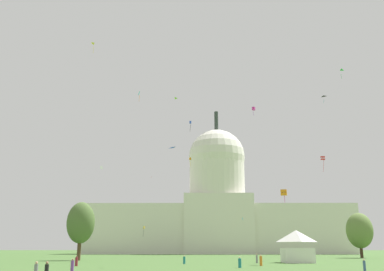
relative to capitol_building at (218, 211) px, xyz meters
The scene contains 27 objects.
capitol_building is the anchor object (origin of this frame).
event_tent 110.01m from the capitol_building, 84.71° to the right, with size 5.89×6.97×6.20m.
tree_east_near 80.04m from the capitol_building, 62.49° to the right, with size 8.97×9.14×12.42m.
tree_west_mid 101.34m from the capitol_building, 111.20° to the right, with size 7.83×7.19×13.17m.
person_teal_lawn_far_left 130.97m from the capitol_building, 91.44° to the right, with size 0.60×0.60×1.58m.
person_grey_back_right 156.07m from the capitol_building, 99.29° to the right, with size 0.50×0.50×1.64m.
person_teal_front_left 116.41m from the capitol_building, 95.91° to the right, with size 0.51×0.51×1.48m.
person_grey_aisle_center 111.87m from the capitol_building, 89.03° to the right, with size 0.52×0.52×1.75m.
person_purple_deep_crowd 147.71m from the capitol_building, 99.37° to the right, with size 0.51×0.51×1.69m.
person_orange_front_center 123.82m from the capitol_building, 89.59° to the right, with size 0.60×0.60×1.74m.
person_denim_back_center 140.15m from the capitol_building, 85.17° to the right, with size 0.37×0.37×1.51m.
person_maroon_mid_center 128.53m from the capitol_building, 103.13° to the right, with size 0.59×0.59×1.63m.
kite_blue_high 73.38m from the capitol_building, 99.26° to the right, with size 0.57×0.36×3.45m.
kite_orange_mid 42.89m from the capitol_building, 107.15° to the right, with size 0.82×0.40×3.37m.
kite_turquoise_high 79.83m from the capitol_building, 111.78° to the right, with size 0.39×0.77×3.32m.
kite_magenta_high 54.48m from the capitol_building, 73.06° to the right, with size 1.40×1.41×3.39m.
kite_cyan_low 47.33m from the capitol_building, 82.44° to the right, with size 0.30×0.87×0.89m.
kite_green_high 93.33m from the capitol_building, 69.31° to the right, with size 1.65×1.77×2.15m.
kite_gold_low 44.33m from the capitol_building, 131.82° to the right, with size 0.86×0.87×3.92m.
kite_red_mid 77.45m from the capitol_building, 69.17° to the right, with size 1.10×1.15×4.63m.
kite_black_high 77.79m from the capitol_building, 63.90° to the right, with size 1.60×1.43×2.25m.
kite_yellow_high 102.93m from the capitol_building, 112.95° to the right, with size 0.95×1.33×2.95m.
kite_lime_high 96.31m from the capitol_building, 98.65° to the right, with size 0.81×1.34×0.13m.
kite_white_mid 72.54m from the capitol_building, 123.57° to the right, with size 1.00×0.48×1.17m.
kite_pink_mid 36.46m from the capitol_building, 142.29° to the right, with size 0.95×1.25×0.16m.
kite_blue_mid 124.67m from the capitol_building, 96.15° to the right, with size 1.40×1.56×0.17m.
kite_orange_low 117.42m from the capitol_building, 86.92° to the right, with size 1.33×1.34×2.38m.
Camera 1 is at (-5.00, -31.82, 2.98)m, focal length 40.61 mm.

